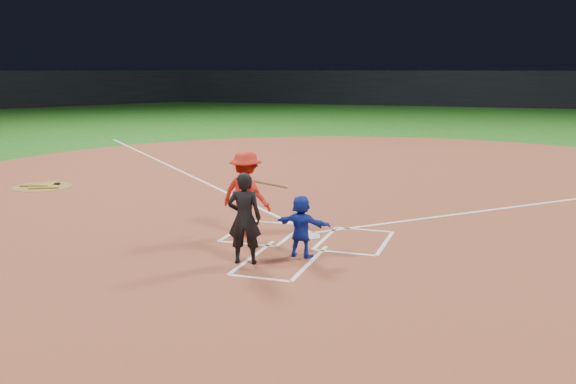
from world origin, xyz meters
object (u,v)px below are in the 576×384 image
(batter_at_plate, at_px, (246,194))
(home_plate, at_px, (308,236))
(catcher, at_px, (301,226))
(umpire, at_px, (244,218))
(on_deck_circle, at_px, (42,187))

(batter_at_plate, bearing_deg, home_plate, 13.46)
(catcher, relative_size, umpire, 0.70)
(catcher, xyz_separation_m, umpire, (-0.83, -0.69, 0.24))
(on_deck_circle, bearing_deg, umpire, -30.82)
(catcher, relative_size, batter_at_plate, 0.65)
(home_plate, height_order, umpire, umpire)
(on_deck_circle, relative_size, umpire, 1.04)
(on_deck_circle, height_order, batter_at_plate, batter_at_plate)
(on_deck_circle, bearing_deg, catcher, -25.08)
(home_plate, bearing_deg, batter_at_plate, 13.46)
(on_deck_circle, distance_m, umpire, 9.84)
(umpire, distance_m, batter_at_plate, 1.92)
(home_plate, distance_m, umpire, 2.30)
(on_deck_circle, height_order, catcher, catcher)
(home_plate, xyz_separation_m, batter_at_plate, (-1.24, -0.30, 0.87))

